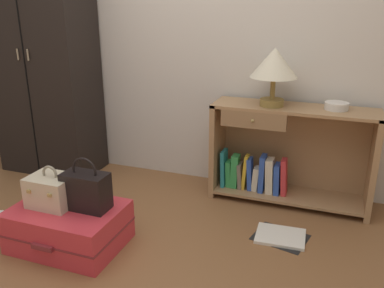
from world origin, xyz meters
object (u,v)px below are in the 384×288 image
wardrobe (43,51)px  bowl (336,106)px  bookshelf (283,156)px  suitcase_large (69,226)px  train_case (52,190)px  open_book_on_floor (280,236)px  table_lamp (274,65)px  handbag (86,190)px  bottle (3,224)px

wardrobe → bowl: wardrobe is taller
bookshelf → suitcase_large: 1.60m
suitcase_large → train_case: train_case is taller
open_book_on_floor → table_lamp: bearing=110.4°
bowl → open_book_on_floor: (-0.25, -0.56, -0.76)m
table_lamp → train_case: size_ratio=1.52×
handbag → open_book_on_floor: handbag is taller
table_lamp → bowl: bearing=6.2°
suitcase_large → open_book_on_floor: (1.23, 0.53, -0.12)m
suitcase_large → bottle: suitcase_large is taller
open_book_on_floor → suitcase_large: bearing=-156.6°
table_lamp → bottle: size_ratio=2.42×
table_lamp → open_book_on_floor: 1.16m
wardrobe → handbag: (1.03, -0.99, -0.67)m
handbag → open_book_on_floor: (1.11, 0.49, -0.37)m
train_case → bottle: bearing=-171.4°
wardrobe → suitcase_large: size_ratio=3.15×
train_case → open_book_on_floor: bearing=21.7°
bookshelf → open_book_on_floor: bookshelf is taller
bottle → open_book_on_floor: (1.71, 0.59, -0.07)m
bottle → open_book_on_floor: bearing=19.0°
wardrobe → open_book_on_floor: wardrobe is taller
bookshelf → handbag: bookshelf is taller
bookshelf → open_book_on_floor: bearing=-81.1°
bowl → suitcase_large: 1.95m
table_lamp → train_case: 1.69m
wardrobe → bookshelf: 2.16m
bottle → open_book_on_floor: size_ratio=0.45×
bookshelf → table_lamp: size_ratio=2.84×
bowl → train_case: bowl is taller
table_lamp → bowl: table_lamp is taller
table_lamp → bowl: (0.44, 0.05, -0.26)m
train_case → bowl: bearing=34.8°
handbag → open_book_on_floor: 1.27m
bowl → train_case: 1.96m
wardrobe → bottle: (0.42, -1.08, -0.97)m
train_case → table_lamp: bearing=42.6°
table_lamp → wardrobe: bearing=-179.3°
bookshelf → bottle: 2.01m
handbag → open_book_on_floor: bearing=24.0°
suitcase_large → handbag: size_ratio=2.03×
bowl → train_case: (-1.58, -1.09, -0.41)m
wardrobe → bowl: bearing=1.7°
table_lamp → bookshelf: bearing=22.2°
open_book_on_floor → train_case: bearing=-158.3°
suitcase_large → bookshelf: bearing=43.7°
table_lamp → suitcase_large: bearing=-134.7°
handbag → open_book_on_floor: size_ratio=0.87×
table_lamp → train_case: table_lamp is taller
train_case → suitcase_large: bearing=-2.0°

